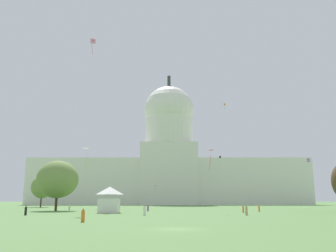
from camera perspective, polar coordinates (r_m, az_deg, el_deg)
ground_plane at (r=35.41m, az=1.06°, el=-16.30°), size 800.00×800.00×0.00m
capitol_building at (r=189.94m, az=0.02°, el=-6.20°), size 144.45×27.29×70.86m
event_tent at (r=77.81m, az=-9.58°, el=-11.68°), size 4.60×7.29×5.46m
tree_west_far at (r=137.70m, az=-19.83°, el=-9.23°), size 7.62×8.13×11.29m
tree_west_near at (r=93.52m, az=-17.54°, el=-8.21°), size 13.51×13.00×12.36m
person_orange_deep_crowd at (r=86.31m, az=14.34°, el=-12.77°), size 0.50×0.50×1.58m
person_orange_lawn_far_left at (r=79.07m, az=11.89°, el=-13.02°), size 0.34×0.34×1.54m
person_white_edge_east at (r=97.91m, az=-15.77°, el=-12.49°), size 0.62×0.62×1.78m
person_orange_front_right at (r=46.99m, az=-13.71°, el=-13.93°), size 0.61×0.61×1.68m
person_tan_mid_left at (r=66.26m, az=12.40°, el=-13.22°), size 0.61×0.61×1.76m
person_black_lawn_far_right at (r=93.46m, az=-9.26°, el=-12.88°), size 0.56×0.56×1.61m
person_purple_back_left at (r=88.30m, az=-3.41°, el=-13.11°), size 0.54×0.54×1.50m
person_white_front_left at (r=64.68m, az=-3.97°, el=-13.51°), size 0.68×0.68×1.73m
person_black_back_center at (r=69.83m, az=-22.13°, el=-12.58°), size 0.56×0.56×1.69m
kite_lime_low at (r=81.92m, az=-13.07°, el=-4.04°), size 1.75×1.57×3.97m
kite_pink_high at (r=96.90m, az=-12.16°, el=13.26°), size 1.53×1.55×4.25m
kite_orange_high at (r=146.31m, az=8.99°, el=3.41°), size 0.79×0.59×2.34m
kite_blue_low at (r=156.99m, az=-2.13°, el=-9.75°), size 1.19×1.21×2.63m
kite_violet_low at (r=108.01m, az=21.58°, el=-5.15°), size 1.03×1.02×0.93m
kite_black_mid at (r=168.70m, az=8.26°, el=-4.98°), size 0.86×0.91×0.98m
kite_red_low at (r=72.78m, az=6.45°, el=-4.32°), size 1.34×1.64×3.80m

